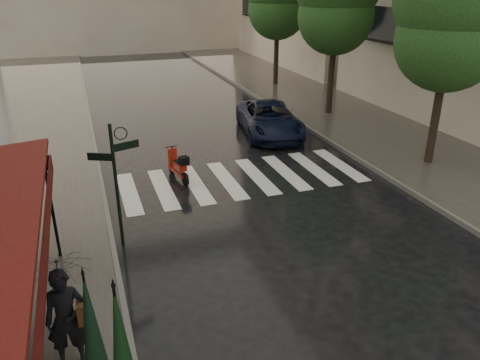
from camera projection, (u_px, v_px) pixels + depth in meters
ground at (201, 308)px, 9.35m from camera, size 120.00×120.00×0.00m
sidewalk_near at (13, 144)px, 18.39m from camera, size 6.00×60.00×0.12m
sidewalk_far at (342, 112)px, 22.81m from camera, size 5.50×60.00×0.12m
curb_near at (93, 136)px, 19.30m from camera, size 0.12×60.00×0.16m
curb_far at (290, 117)px, 21.97m from camera, size 0.12×60.00×0.16m
crosswalk at (242, 178)px, 15.44m from camera, size 7.85×3.20×0.01m
signpost at (116, 176)px, 10.87m from camera, size 1.17×0.29×3.10m
tree_near at (455, 5)px, 14.46m from camera, size 3.80×3.80×7.99m
pedestrian_with_umbrella at (59, 279)px, 7.21m from camera, size 1.08×1.10×2.53m
scooter at (179, 167)px, 15.11m from camera, size 0.56×1.51×1.00m
parked_car at (269, 119)px, 19.57m from camera, size 2.95×5.05×1.32m
parasol_front at (122, 356)px, 6.17m from camera, size 0.45×0.45×2.53m
parasol_back at (91, 328)px, 6.94m from camera, size 0.41×0.41×2.17m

